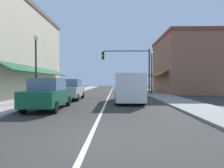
{
  "coord_description": "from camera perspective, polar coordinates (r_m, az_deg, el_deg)",
  "views": [
    {
      "loc": [
        0.74,
        -4.81,
        1.61
      ],
      "look_at": [
        0.31,
        14.93,
        1.28
      ],
      "focal_mm": 28.79,
      "sensor_mm": 36.0,
      "label": 1
    }
  ],
  "objects": [
    {
      "name": "van_in_lane",
      "position": [
        13.69,
        5.14,
        -0.99
      ],
      "size": [
        2.04,
        5.2,
        2.12
      ],
      "rotation": [
        0.0,
        0.0,
        0.01
      ],
      "color": "silver",
      "rests_on": "ground"
    },
    {
      "name": "street_lamp_right_mid",
      "position": [
        21.0,
        12.45,
        5.62
      ],
      "size": [
        0.36,
        0.36,
        4.96
      ],
      "color": "black",
      "rests_on": "ground"
    },
    {
      "name": "parked_car_second_left",
      "position": [
        15.94,
        -12.86,
        -1.7
      ],
      "size": [
        1.85,
        4.14,
        1.77
      ],
      "rotation": [
        0.0,
        0.0,
        0.02
      ],
      "color": "#B7BABF",
      "rests_on": "ground"
    },
    {
      "name": "traffic_signal_mast_arm",
      "position": [
        22.08,
        6.41,
        6.72
      ],
      "size": [
        5.86,
        0.5,
        5.52
      ],
      "color": "#333333",
      "rests_on": "ground"
    },
    {
      "name": "lane_center_stripe",
      "position": [
        22.88,
        -0.62,
        -3.07
      ],
      "size": [
        0.14,
        52.0,
        0.01
      ],
      "primitive_type": "cube",
      "color": "silver",
      "rests_on": "ground"
    },
    {
      "name": "storefront_right_block",
      "position": [
        26.46,
        21.1,
        5.61
      ],
      "size": [
        7.09,
        10.2,
        7.56
      ],
      "color": "#8E5B42",
      "rests_on": "ground"
    },
    {
      "name": "parked_car_nearest_left",
      "position": [
        10.84,
        -19.49,
        -2.98
      ],
      "size": [
        1.87,
        4.14,
        1.77
      ],
      "rotation": [
        0.0,
        0.0,
        0.03
      ],
      "color": "#0F4C33",
      "rests_on": "ground"
    },
    {
      "name": "ground_plane",
      "position": [
        22.88,
        -0.62,
        -3.08
      ],
      "size": [
        80.0,
        80.0,
        0.0
      ],
      "primitive_type": "plane",
      "color": "#33302D"
    },
    {
      "name": "street_lamp_left_near",
      "position": [
        14.02,
        -23.03,
        7.75
      ],
      "size": [
        0.36,
        0.36,
        4.9
      ],
      "color": "black",
      "rests_on": "ground"
    },
    {
      "name": "storefront_left_block",
      "position": [
        19.7,
        -29.3,
        8.91
      ],
      "size": [
        6.01,
        14.2,
        8.76
      ],
      "color": "beige",
      "rests_on": "ground"
    },
    {
      "name": "sidewalk_right",
      "position": [
        23.35,
        13.01,
        -2.87
      ],
      "size": [
        2.6,
        56.0,
        0.12
      ],
      "primitive_type": "cube",
      "color": "gray",
      "rests_on": "ground"
    },
    {
      "name": "sidewalk_left",
      "position": [
        23.7,
        -14.05,
        -2.82
      ],
      "size": [
        2.6,
        56.0,
        0.12
      ],
      "primitive_type": "cube",
      "color": "#A39E99",
      "rests_on": "ground"
    }
  ]
}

